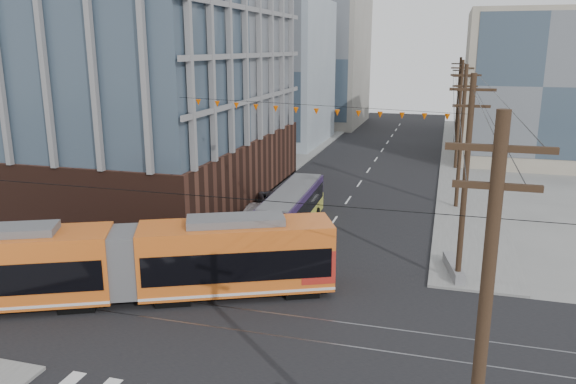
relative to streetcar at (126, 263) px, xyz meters
name	(u,v)px	position (x,y,z in m)	size (l,w,h in m)	color
ground	(232,370)	(7.26, -4.40, -1.97)	(160.00, 160.00, 0.00)	slate
office_building	(79,20)	(-14.74, 18.60, 12.33)	(30.00, 25.00, 28.60)	#381E16
bg_bldg_nw_near	(255,73)	(-9.74, 47.60, 7.03)	(18.00, 16.00, 18.00)	#8C99A5
bg_bldg_ne_near	(533,87)	(23.26, 43.60, 6.03)	(14.00, 14.00, 16.00)	gray
bg_bldg_nw_far	(313,61)	(-6.74, 67.60, 8.03)	(16.00, 18.00, 20.00)	gray
bg_bldg_ne_far	(528,85)	(25.26, 63.60, 5.03)	(16.00, 16.00, 14.00)	#8C99A5
utility_pole_near	(481,353)	(15.76, -10.40, 3.53)	(0.30, 0.30, 11.00)	black
utility_pole_far	(458,102)	(15.76, 51.60, 3.53)	(0.30, 0.30, 11.00)	black
streetcar	(126,263)	(0.00, 0.00, 0.00)	(20.42, 2.87, 3.94)	orange
city_bus	(292,210)	(4.96, 12.63, -0.46)	(2.30, 10.62, 3.01)	#27173F
parked_car_silver	(210,245)	(1.48, 6.70, -1.24)	(1.55, 4.44, 1.46)	silver
parked_car_white	(258,213)	(2.19, 13.63, -1.20)	(2.16, 5.31, 1.54)	#BDB5B5
parked_car_grey	(275,199)	(2.21, 17.66, -1.24)	(2.42, 5.25, 1.46)	#484B58
jersey_barrier	(454,269)	(15.56, 7.76, -1.61)	(0.81, 3.60, 0.72)	#595964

